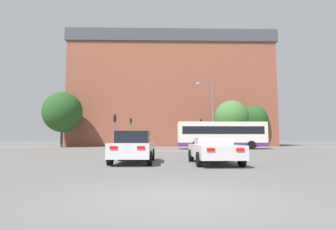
{
  "coord_description": "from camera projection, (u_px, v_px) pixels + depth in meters",
  "views": [
    {
      "loc": [
        -0.3,
        -5.57,
        1.17
      ],
      "look_at": [
        0.37,
        24.77,
        3.99
      ],
      "focal_mm": 28.0,
      "sensor_mm": 36.0,
      "label": 1
    }
  ],
  "objects": [
    {
      "name": "pedestrian_waiting",
      "position": [
        149.0,
        140.0,
        38.28
      ],
      "size": [
        0.45,
        0.36,
        1.82
      ],
      "rotation": [
        0.0,
        0.0,
        0.41
      ],
      "color": "brown",
      "rests_on": "ground_plane"
    },
    {
      "name": "tree_distant",
      "position": [
        254.0,
        120.0,
        42.53
      ],
      "size": [
        4.42,
        4.42,
        6.67
      ],
      "color": "#4C3823",
      "rests_on": "ground_plane"
    },
    {
      "name": "traffic_light_far_right",
      "position": [
        201.0,
        128.0,
        38.38
      ],
      "size": [
        0.26,
        0.31,
        4.14
      ],
      "color": "slate",
      "rests_on": "ground_plane"
    },
    {
      "name": "car_roadster_right",
      "position": [
        214.0,
        150.0,
        12.53
      ],
      "size": [
        2.11,
        4.43,
        1.24
      ],
      "rotation": [
        0.0,
        0.0,
        0.02
      ],
      "color": "silver",
      "rests_on": "ground_plane"
    },
    {
      "name": "tree_kerbside",
      "position": [
        232.0,
        118.0,
        39.07
      ],
      "size": [
        5.06,
        5.06,
        6.99
      ],
      "color": "#4C3823",
      "rests_on": "ground_plane"
    },
    {
      "name": "bus_crossing_lead",
      "position": [
        221.0,
        135.0,
        31.61
      ],
      "size": [
        10.47,
        2.75,
        3.24
      ],
      "rotation": [
        0.0,
        0.0,
        1.57
      ],
      "color": "silver",
      "rests_on": "ground_plane"
    },
    {
      "name": "brick_civic_building",
      "position": [
        171.0,
        93.0,
        48.65
      ],
      "size": [
        35.22,
        12.75,
        21.32
      ],
      "color": "brown",
      "rests_on": "ground_plane"
    },
    {
      "name": "car_saloon_left",
      "position": [
        134.0,
        147.0,
        13.16
      ],
      "size": [
        2.02,
        4.49,
        1.57
      ],
      "rotation": [
        0.0,
        0.0,
        -0.01
      ],
      "color": "silver",
      "rests_on": "ground_plane"
    },
    {
      "name": "traffic_light_near_left",
      "position": [
        115.0,
        126.0,
        27.75
      ],
      "size": [
        0.26,
        0.31,
        3.83
      ],
      "color": "slate",
      "rests_on": "ground_plane"
    },
    {
      "name": "ground_plane",
      "position": [
        176.0,
        196.0,
        5.44
      ],
      "size": [
        400.0,
        400.0,
        0.0
      ],
      "primitive_type": "plane",
      "color": "#605E5B"
    },
    {
      "name": "far_pavement",
      "position": [
        164.0,
        147.0,
        38.99
      ],
      "size": [
        68.75,
        2.5,
        0.01
      ],
      "primitive_type": "cube",
      "color": "gray",
      "rests_on": "ground_plane"
    },
    {
      "name": "stop_line_strip",
      "position": [
        165.0,
        151.0,
        26.72
      ],
      "size": [
        7.87,
        0.3,
        0.01
      ],
      "primitive_type": "cube",
      "color": "silver",
      "rests_on": "ground_plane"
    },
    {
      "name": "street_lamp_junction",
      "position": [
        210.0,
        108.0,
        30.95
      ],
      "size": [
        2.11,
        0.36,
        8.07
      ],
      "color": "slate",
      "rests_on": "ground_plane"
    },
    {
      "name": "tree_by_building",
      "position": [
        63.0,
        112.0,
        38.51
      ],
      "size": [
        5.66,
        5.66,
        8.16
      ],
      "color": "#4C3823",
      "rests_on": "ground_plane"
    },
    {
      "name": "traffic_light_far_left",
      "position": [
        131.0,
        128.0,
        38.51
      ],
      "size": [
        0.26,
        0.31,
        4.27
      ],
      "color": "slate",
      "rests_on": "ground_plane"
    }
  ]
}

